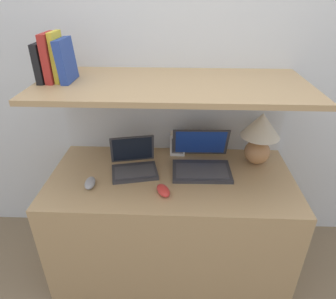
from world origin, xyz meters
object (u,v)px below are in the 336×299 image
object	(u,v)px
laptop_small	(134,164)
book_red	(51,58)
computer_mouse	(163,190)
router_box	(178,144)
laptop_large	(201,162)
book_blue	(66,60)
book_yellow	(58,57)
table_lamp	(260,134)
book_black	(43,62)
second_mouse	(90,183)

from	to	relation	value
laptop_small	book_red	world-z (taller)	book_red
computer_mouse	router_box	size ratio (longest dim) A/B	0.85
book_red	laptop_small	bearing A→B (deg)	-3.13
laptop_large	book_blue	xyz separation A→B (m)	(-0.73, -0.02, 0.60)
book_yellow	book_blue	distance (m)	0.04
table_lamp	book_blue	size ratio (longest dim) A/B	1.55
book_black	book_yellow	bearing A→B (deg)	0.00
book_black	laptop_large	bearing A→B (deg)	1.46
second_mouse	book_blue	world-z (taller)	book_blue
router_box	book_yellow	bearing A→B (deg)	-162.69
book_black	book_blue	xyz separation A→B (m)	(0.12, 0.00, 0.01)
book_yellow	computer_mouse	bearing A→B (deg)	-23.78
computer_mouse	book_red	world-z (taller)	book_red
table_lamp	laptop_large	xyz separation A→B (m)	(-0.35, -0.08, -0.15)
table_lamp	laptop_large	distance (m)	0.39
table_lamp	router_box	xyz separation A→B (m)	(-0.50, 0.09, -0.13)
table_lamp	computer_mouse	size ratio (longest dim) A/B	2.58
table_lamp	second_mouse	xyz separation A→B (m)	(-0.98, -0.29, -0.18)
laptop_small	book_black	bearing A→B (deg)	177.19
laptop_large	book_red	distance (m)	1.01
computer_mouse	router_box	xyz separation A→B (m)	(0.07, 0.43, 0.06)
laptop_small	book_blue	xyz separation A→B (m)	(-0.32, 0.02, 0.61)
table_lamp	computer_mouse	xyz separation A→B (m)	(-0.57, -0.35, -0.18)
table_lamp	book_blue	xyz separation A→B (m)	(-1.07, -0.10, 0.45)
laptop_large	second_mouse	distance (m)	0.66
table_lamp	laptop_small	distance (m)	0.78
laptop_small	second_mouse	xyz separation A→B (m)	(-0.22, -0.17, -0.02)
table_lamp	computer_mouse	world-z (taller)	table_lamp
computer_mouse	laptop_large	bearing A→B (deg)	50.60
router_box	book_red	distance (m)	0.90
table_lamp	book_red	bearing A→B (deg)	-174.83
second_mouse	router_box	size ratio (longest dim) A/B	0.77
table_lamp	second_mouse	distance (m)	1.04
second_mouse	book_blue	xyz separation A→B (m)	(-0.10, 0.19, 0.63)
book_red	laptop_large	bearing A→B (deg)	1.54
table_lamp	second_mouse	world-z (taller)	table_lamp
laptop_small	book_blue	distance (m)	0.69
table_lamp	book_yellow	size ratio (longest dim) A/B	1.35
laptop_small	book_red	distance (m)	0.73
book_black	book_red	size ratio (longest dim) A/B	0.81
laptop_large	router_box	size ratio (longest dim) A/B	2.33
computer_mouse	router_box	bearing A→B (deg)	80.87
table_lamp	book_black	xyz separation A→B (m)	(-1.20, -0.10, 0.44)
book_blue	book_red	bearing A→B (deg)	180.00
laptop_large	router_box	distance (m)	0.23
book_yellow	laptop_large	bearing A→B (deg)	1.61
laptop_large	table_lamp	bearing A→B (deg)	13.27
router_box	laptop_large	bearing A→B (deg)	-49.46
table_lamp	router_box	bearing A→B (deg)	169.87
book_black	book_blue	bearing A→B (deg)	0.00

